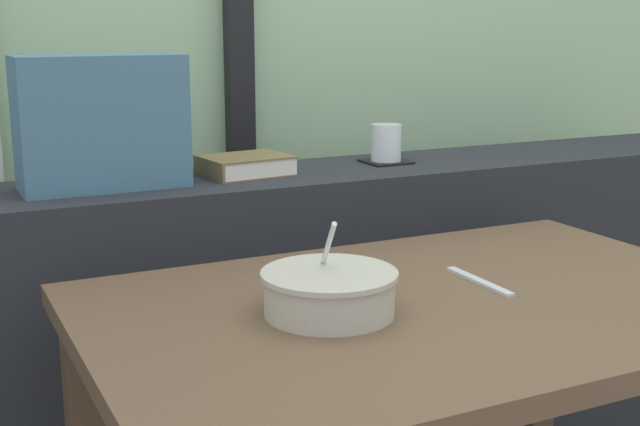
{
  "coord_description": "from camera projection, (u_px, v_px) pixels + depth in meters",
  "views": [
    {
      "loc": [
        -0.77,
        -1.12,
        1.15
      ],
      "look_at": [
        0.0,
        0.46,
        0.76
      ],
      "focal_mm": 47.43,
      "sensor_mm": 36.0,
      "label": 1
    }
  ],
  "objects": [
    {
      "name": "soup_bowl",
      "position": [
        329.0,
        293.0,
        1.26
      ],
      "size": [
        0.21,
        0.21,
        0.15
      ],
      "color": "#BCB7A8",
      "rests_on": "breakfast_table"
    },
    {
      "name": "fork_utensil",
      "position": [
        479.0,
        281.0,
        1.42
      ],
      "size": [
        0.02,
        0.17,
        0.01
      ],
      "primitive_type": "cube",
      "rotation": [
        0.0,
        0.0,
        -0.01
      ],
      "color": "silver",
      "rests_on": "breakfast_table"
    },
    {
      "name": "dark_console_ledge",
      "position": [
        303.0,
        349.0,
        1.95
      ],
      "size": [
        2.8,
        0.31,
        0.83
      ],
      "primitive_type": "cube",
      "color": "#23262B",
      "rests_on": "ground"
    },
    {
      "name": "breakfast_table",
      "position": [
        429.0,
        367.0,
        1.36
      ],
      "size": [
        1.09,
        0.7,
        0.72
      ],
      "color": "brown",
      "rests_on": "ground"
    },
    {
      "name": "coaster_square",
      "position": [
        386.0,
        162.0,
        1.97
      ],
      "size": [
        0.1,
        0.1,
        0.0
      ],
      "primitive_type": "cube",
      "color": "black",
      "rests_on": "dark_console_ledge"
    },
    {
      "name": "throw_pillow",
      "position": [
        101.0,
        122.0,
        1.65
      ],
      "size": [
        0.32,
        0.14,
        0.26
      ],
      "primitive_type": "cube",
      "rotation": [
        0.0,
        0.0,
        0.01
      ],
      "color": "#426B84",
      "rests_on": "dark_console_ledge"
    },
    {
      "name": "juice_glass",
      "position": [
        386.0,
        144.0,
        1.97
      ],
      "size": [
        0.07,
        0.07,
        0.09
      ],
      "color": "white",
      "rests_on": "coaster_square"
    },
    {
      "name": "closed_book",
      "position": [
        245.0,
        165.0,
        1.81
      ],
      "size": [
        0.2,
        0.16,
        0.04
      ],
      "color": "brown",
      "rests_on": "dark_console_ledge"
    }
  ]
}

